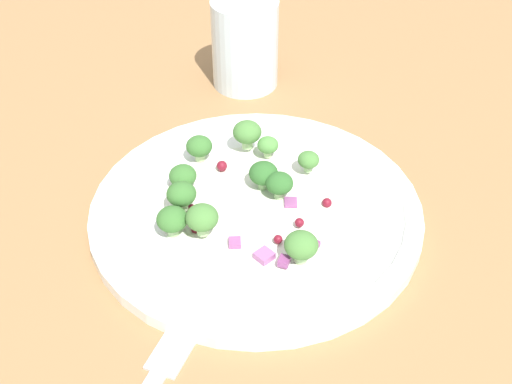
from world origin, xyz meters
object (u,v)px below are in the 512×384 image
object	(u,v)px
broccoli_floret_2	(181,195)
water_glass	(245,44)
broccoli_floret_1	(199,147)
broccoli_floret_0	(308,160)
plate	(256,208)

from	to	relation	value
broccoli_floret_2	water_glass	distance (cm)	24.10
broccoli_floret_1	water_glass	distance (cm)	16.82
broccoli_floret_0	water_glass	xyz separation A→B (cm)	(8.76, 17.11, 1.88)
broccoli_floret_2	water_glass	world-z (taller)	water_glass
plate	broccoli_floret_0	size ratio (longest dim) A/B	14.51
plate	water_glass	distance (cm)	22.75
plate	water_glass	world-z (taller)	water_glass
broccoli_floret_0	water_glass	distance (cm)	19.31
water_glass	plate	bearing A→B (deg)	-131.80
broccoli_floret_2	water_glass	bearing A→B (deg)	33.33
water_glass	broccoli_floret_1	bearing A→B (deg)	-148.67
plate	broccoli_floret_1	bearing A→B (deg)	85.33
broccoli_floret_0	broccoli_floret_2	size ratio (longest dim) A/B	0.78
broccoli_floret_0	broccoli_floret_1	size ratio (longest dim) A/B	0.80
broccoli_floret_0	broccoli_floret_2	xyz separation A→B (cm)	(-11.34, 3.89, 0.47)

